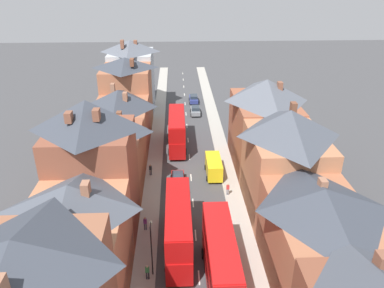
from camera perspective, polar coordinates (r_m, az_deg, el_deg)
The scene contains 17 objects.
pavement_left at distance 57.87m, azimuth -5.53°, elevation -1.11°, with size 2.20×104.00×0.14m, color #A8A399.
pavement_right at distance 58.18m, azimuth 4.55°, elevation -0.91°, with size 2.20×104.00×0.14m, color #A8A399.
centre_line_dashes at distance 56.05m, azimuth -0.40°, elevation -1.99°, with size 0.14×97.80×0.01m.
terrace_row_left at distance 43.39m, azimuth -13.40°, elevation -2.46°, with size 8.00×74.52×14.80m.
terrace_row_right at distance 35.99m, azimuth 17.65°, elevation -9.93°, with size 8.00×52.61×13.15m.
double_decker_bus_lead at distance 58.25m, azimuth -2.33°, elevation 2.16°, with size 2.74×10.80×5.30m.
double_decker_bus_mid_street at distance 37.64m, azimuth -2.08°, elevation -12.37°, with size 2.74×10.80×5.30m.
double_decker_bus_far_approaching at distance 34.17m, azimuth 4.33°, elevation -17.12°, with size 2.74×10.80×5.30m.
car_near_silver at distance 78.53m, azimuth 0.25°, elevation 6.93°, with size 1.90×4.24×1.63m.
car_parked_left_a at distance 72.05m, azimuth 0.51°, elevation 5.17°, with size 1.90×4.16×1.62m.
car_parked_right_a at distance 49.01m, azimuth -2.19°, elevation -5.31°, with size 1.90×3.80×1.59m.
delivery_van at distance 50.86m, azimuth 3.32°, elevation -3.40°, with size 2.20×5.20×2.41m.
pedestrian_near_right at distance 35.82m, azimuth -6.81°, elevation -18.73°, with size 0.36×0.22×1.61m.
pedestrian_mid_left at distance 41.22m, azimuth -7.15°, elevation -11.84°, with size 0.36×0.22×1.61m.
pedestrian_mid_right at distance 46.70m, azimuth 5.48°, elevation -6.79°, with size 0.36×0.22×1.61m.
pedestrian_far_left at distance 50.99m, azimuth -6.35°, elevation -3.84°, with size 0.36×0.22×1.61m.
street_lamp at distance 34.84m, azimuth -6.20°, elevation -15.28°, with size 0.20×1.12×5.50m.
Camera 1 is at (-1.76, -13.65, 25.96)m, focal length 35.00 mm.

